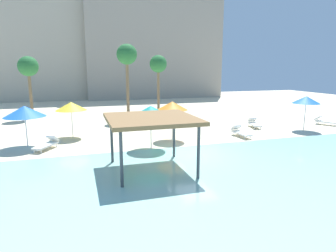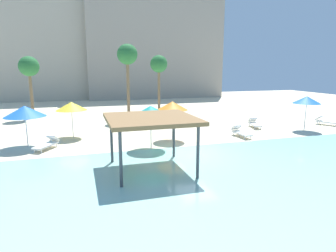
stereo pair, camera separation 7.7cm
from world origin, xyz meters
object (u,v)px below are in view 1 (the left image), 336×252
Objects in this scene: beach_umbrella_yellow_3 at (71,106)px; palm_tree_0 at (127,56)px; lounge_chair_2 at (254,123)px; lounge_chair_3 at (240,132)px; beach_umbrella_blue_0 at (24,111)px; palm_tree_1 at (158,65)px; beach_umbrella_blue_1 at (306,100)px; palm_tree_2 at (28,68)px; lounge_chair_1 at (47,144)px; beach_umbrella_orange_2 at (172,106)px; beach_umbrella_teal_4 at (151,111)px; lounge_chair_0 at (325,121)px; shade_pavilion at (151,120)px.

beach_umbrella_yellow_3 is 0.36× the size of palm_tree_0.
lounge_chair_3 is at bearing -32.17° from lounge_chair_2.
beach_umbrella_yellow_3 is 1.27× the size of lounge_chair_2.
beach_umbrella_yellow_3 is at bearing -108.31° from lounge_chair_3.
beach_umbrella_blue_0 is 0.41× the size of palm_tree_1.
palm_tree_2 is (-21.39, 12.50, 2.47)m from beach_umbrella_blue_1.
palm_tree_0 is (6.49, 8.92, 5.58)m from lounge_chair_1.
beach_umbrella_orange_2 is at bearing 179.22° from beach_umbrella_blue_1.
lounge_chair_3 is (-2.87, -2.59, 0.00)m from lounge_chair_2.
beach_umbrella_teal_4 is (-1.94, -1.79, -0.02)m from beach_umbrella_orange_2.
lounge_chair_3 is (14.23, -1.44, -1.92)m from beach_umbrella_blue_0.
lounge_chair_0 is 1.02× the size of lounge_chair_1.
lounge_chair_2 is (15.87, 2.07, 0.00)m from lounge_chair_1.
lounge_chair_1 is at bearing -179.89° from beach_umbrella_orange_2.
palm_tree_1 is (10.60, 12.92, 4.84)m from lounge_chair_1.
palm_tree_0 is at bearing -143.21° from lounge_chair_0.
beach_umbrella_blue_0 is 3.29m from beach_umbrella_yellow_3.
beach_umbrella_teal_4 reaches higher than lounge_chair_1.
lounge_chair_2 is 12.89m from palm_tree_0.
beach_umbrella_teal_4 reaches higher than beach_umbrella_yellow_3.
lounge_chair_1 is at bearing -114.29° from lounge_chair_0.
beach_umbrella_blue_1 is 0.38× the size of palm_tree_0.
palm_tree_2 is at bearing -141.57° from lounge_chair_0.
lounge_chair_1 is 13.01m from lounge_chair_3.
beach_umbrella_blue_0 is 0.98× the size of beach_umbrella_teal_4.
beach_umbrella_blue_1 reaches higher than shade_pavilion.
palm_tree_1 is 13.03m from palm_tree_2.
lounge_chair_0 is 9.56m from lounge_chair_3.
lounge_chair_2 is at bearing 3.86° from beach_umbrella_blue_0.
beach_umbrella_blue_1 is 19.09m from lounge_chair_1.
beach_umbrella_blue_1 is at bearing 121.31° from lounge_chair_1.
beach_umbrella_blue_0 is 11.81m from palm_tree_2.
lounge_chair_0 and lounge_chair_3 have the same top height.
lounge_chair_3 is 0.27× the size of palm_tree_0.
beach_umbrella_teal_4 is 15.64m from palm_tree_1.
beach_umbrella_orange_2 is 16.36m from palm_tree_2.
lounge_chair_1 is 17.40m from palm_tree_1.
palm_tree_0 is (-9.38, 6.84, 5.58)m from lounge_chair_2.
beach_umbrella_blue_1 is at bearing 91.51° from lounge_chair_3.
palm_tree_0 is (5.03, 6.09, 3.68)m from beach_umbrella_yellow_3.
beach_umbrella_blue_1 is 1.42× the size of lounge_chair_3.
lounge_chair_0 is (14.41, 1.18, -2.03)m from beach_umbrella_orange_2.
beach_umbrella_orange_2 is at bearing -112.66° from lounge_chair_0.
lounge_chair_0 is 0.28× the size of palm_tree_0.
lounge_chair_2 is 0.33× the size of palm_tree_2.
beach_umbrella_teal_4 is 7.33m from lounge_chair_3.
beach_umbrella_orange_2 reaches higher than lounge_chair_2.
beach_umbrella_blue_1 reaches higher than beach_umbrella_blue_0.
palm_tree_2 is at bearing 112.05° from beach_umbrella_yellow_3.
beach_umbrella_blue_0 is at bearing -134.57° from palm_tree_1.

